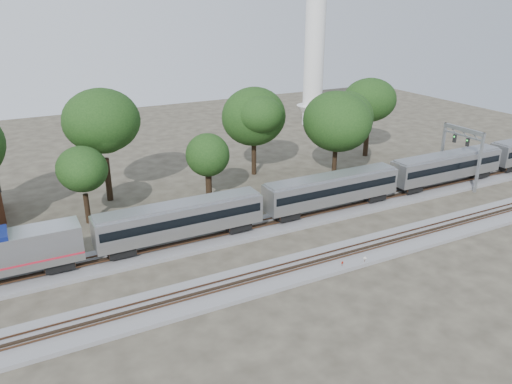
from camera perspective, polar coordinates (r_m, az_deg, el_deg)
ground at (r=52.17m, az=2.81°, el=-6.89°), size 160.00×160.00×0.00m
track_far at (r=56.77m, az=-0.23°, el=-4.18°), size 160.00×5.00×0.73m
track_near at (r=49.10m, az=5.18°, el=-8.61°), size 160.00×5.00×0.73m
train at (r=66.68m, az=15.48°, el=1.80°), size 111.43×3.18×4.69m
switch_stand_red at (r=49.44m, az=9.82°, el=-8.15°), size 0.28×0.08×0.89m
switch_stand_white at (r=50.56m, az=12.32°, el=-7.59°), size 0.29×0.14×0.95m
switch_lever at (r=50.66m, az=10.22°, el=-7.95°), size 0.57×0.44×0.30m
signal_gantry at (r=74.18m, az=22.46°, el=5.13°), size 0.57×6.78×8.25m
tree_2 at (r=59.61m, az=-19.27°, el=2.48°), size 6.75×6.75×9.51m
tree_3 at (r=64.89m, az=-17.25°, el=7.78°), size 10.70×10.70×15.08m
tree_4 at (r=63.42m, az=-5.55°, el=4.22°), size 6.25×6.25×8.81m
tree_5 at (r=72.48m, az=-0.25°, el=8.61°), size 8.88×8.88×12.51m
tree_6 at (r=71.32m, az=9.23°, el=7.96°), size 8.67×8.67×12.22m
tree_7 at (r=83.63m, az=12.85°, el=10.20°), size 9.47×9.47×13.35m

